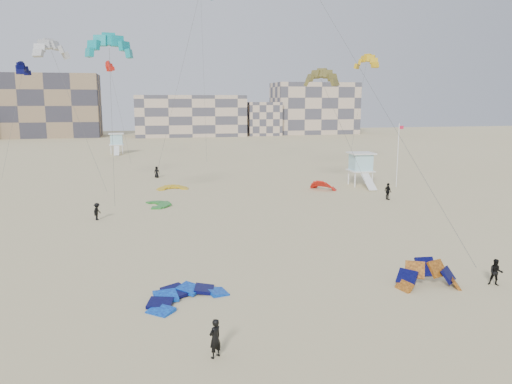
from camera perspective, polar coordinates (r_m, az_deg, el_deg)
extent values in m
plane|color=#C9BA87|center=(24.53, -2.57, -15.01)|extent=(320.00, 320.00, 0.00)
imported|color=black|center=(21.54, -4.71, -16.33)|extent=(0.74, 0.69, 1.69)
imported|color=black|center=(32.19, 25.73, -8.28)|extent=(0.96, 0.91, 1.56)
imported|color=black|center=(46.64, -17.70, -2.14)|extent=(0.94, 1.16, 1.56)
imported|color=black|center=(55.34, 14.85, 0.07)|extent=(0.59, 1.12, 1.82)
imported|color=black|center=(70.13, -11.29, 2.24)|extent=(0.83, 0.60, 1.57)
imported|color=black|center=(80.67, 12.26, 3.26)|extent=(0.56, 1.48, 1.57)
cylinder|color=#3F3F3F|center=(46.23, -16.12, 6.83)|extent=(0.28, 0.70, 13.91)
cylinder|color=#3F3F3F|center=(41.83, 11.78, 13.68)|extent=(2.86, 28.06, 24.13)
cylinder|color=#3F3F3F|center=(56.42, -19.55, 7.61)|extent=(5.15, 3.60, 14.69)
cylinder|color=#3F3F3F|center=(64.54, -8.24, 14.75)|extent=(7.19, 10.36, 29.01)
cylinder|color=#3F3F3F|center=(57.73, 10.03, 6.66)|extent=(6.30, 1.18, 11.79)
cylinder|color=#3F3F3F|center=(80.93, 11.54, 8.80)|extent=(0.18, 5.27, 15.04)
cylinder|color=#3F3F3F|center=(71.86, -26.03, 7.21)|extent=(1.69, 8.60, 13.61)
cylinder|color=#3F3F3F|center=(81.92, -5.99, 12.94)|extent=(0.36, 6.68, 26.39)
cylinder|color=#3F3F3F|center=(82.37, -15.27, 8.61)|extent=(2.96, 8.77, 14.88)
cube|color=white|center=(63.66, 11.86, 2.42)|extent=(2.97, 2.97, 0.14)
cube|color=#A0D3DB|center=(63.52, 11.89, 3.39)|extent=(2.44, 2.44, 2.03)
cube|color=white|center=(63.40, 11.93, 4.37)|extent=(3.07, 3.07, 0.16)
cube|color=white|center=(61.35, 12.88, 1.15)|extent=(1.14, 2.92, 1.68)
cube|color=white|center=(103.35, -15.63, 5.25)|extent=(2.85, 2.85, 0.14)
cube|color=#A0D3DB|center=(103.26, -15.66, 5.84)|extent=(2.34, 2.34, 2.00)
cube|color=white|center=(103.19, -15.69, 6.44)|extent=(2.95, 2.95, 0.16)
cube|color=white|center=(100.74, -15.68, 4.56)|extent=(1.05, 2.86, 1.66)
cylinder|color=white|center=(63.45, 15.89, 4.03)|extent=(0.10, 0.10, 7.79)
cube|color=red|center=(63.32, 16.28, 7.10)|extent=(0.58, 0.02, 0.39)
cube|color=#897052|center=(158.01, -22.55, 9.10)|extent=(28.00, 14.00, 18.00)
cube|color=#C7AD92|center=(152.52, -7.60, 8.64)|extent=(32.00, 16.00, 12.00)
cube|color=#C7AD92|center=(162.99, 6.66, 9.48)|extent=(26.00, 14.00, 16.00)
cube|color=#C7AD92|center=(154.15, 0.74, 8.38)|extent=(10.00, 10.00, 10.00)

